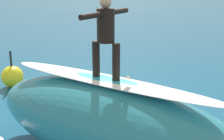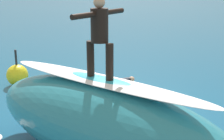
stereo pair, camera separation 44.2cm
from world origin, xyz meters
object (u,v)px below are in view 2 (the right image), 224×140
object	(u,v)px
surfer_riding	(100,32)
surfer_paddling	(115,83)
surfboard_riding	(100,80)
surfboard_paddling	(119,87)
buoy_marker	(17,75)

from	to	relation	value
surfer_riding	surfer_paddling	distance (m)	5.50
surfboard_riding	surfboard_paddling	distance (m)	5.21
surfboard_paddling	buoy_marker	distance (m)	3.79
surfboard_riding	buoy_marker	world-z (taller)	surfboard_riding
surfer_paddling	buoy_marker	distance (m)	3.66
surfboard_riding	surfer_riding	distance (m)	1.00
surfer_riding	surfer_paddling	size ratio (longest dim) A/B	1.17
surfboard_riding	surfboard_paddling	size ratio (longest dim) A/B	1.01
surfer_riding	buoy_marker	world-z (taller)	surfer_riding
surfboard_paddling	surfer_paddling	xyz separation A→B (m)	(0.10, 0.09, 0.17)
surfboard_riding	surfer_riding	bearing A→B (deg)	14.38
buoy_marker	surfboard_riding	bearing A→B (deg)	144.43
surfer_riding	surfboard_paddling	world-z (taller)	surfer_riding
surfer_paddling	buoy_marker	bearing A→B (deg)	152.61
surfboard_riding	buoy_marker	distance (m)	6.28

